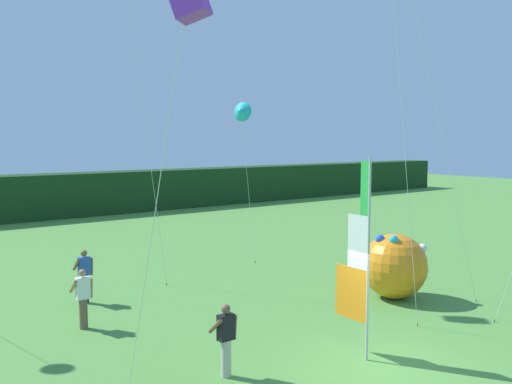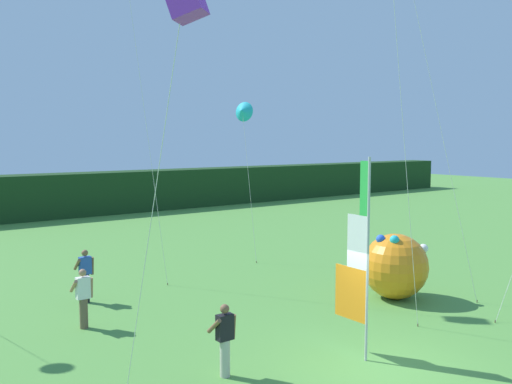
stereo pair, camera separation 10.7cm
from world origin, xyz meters
name	(u,v)px [view 2 (the right image)]	position (x,y,z in m)	size (l,w,h in m)	color
ground_plane	(376,366)	(0.00, 0.00, 0.00)	(120.00, 120.00, 0.00)	#518E3D
distant_treeline	(30,197)	(0.00, 28.46, 1.42)	(80.00, 2.40, 2.85)	#193819
banner_flag	(358,262)	(0.04, 0.63, 2.25)	(0.06, 1.03, 4.70)	#B7B7BC
person_near_banner	(83,297)	(-4.40, 6.40, 0.87)	(0.55, 0.48, 1.63)	brown
person_mid_field	(85,274)	(-3.52, 8.69, 0.89)	(0.55, 0.48, 1.67)	black
person_far_left	(225,338)	(-3.04, 1.57, 0.85)	(0.55, 0.48, 1.59)	#B7B2A3
inflatable_balloon	(395,266)	(4.57, 3.19, 1.05)	(2.09, 2.09, 2.13)	orange
kite_cyan_delta_0	(243,112)	(4.24, 11.12, 6.25)	(0.71, 1.68, 6.71)	brown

